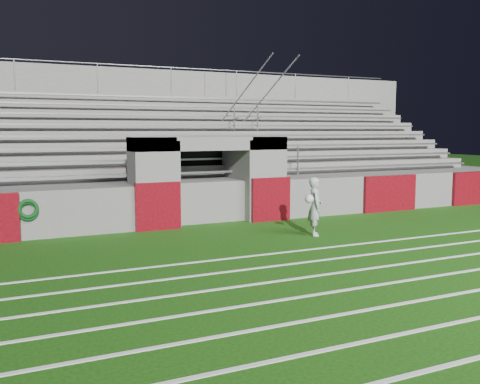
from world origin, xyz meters
TOP-DOWN VIEW (x-y plane):
  - ground at (0.00, 0.00)m, footprint 90.00×90.00m
  - field_markings at (0.00, -5.00)m, footprint 28.00×8.09m
  - stadium_structure at (0.00, 7.97)m, footprint 26.00×8.48m
  - goalkeeper_with_ball at (1.75, 0.41)m, footprint 0.77×0.73m
  - hose_coil at (-5.19, 2.93)m, footprint 0.52×0.15m

SIDE VIEW (x-z plane):
  - ground at x=0.00m, z-range 0.00..0.00m
  - field_markings at x=0.00m, z-range 0.00..0.01m
  - goalkeeper_with_ball at x=1.75m, z-range 0.01..1.57m
  - hose_coil at x=-5.19m, z-range 0.50..1.08m
  - stadium_structure at x=0.00m, z-range -1.22..4.20m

